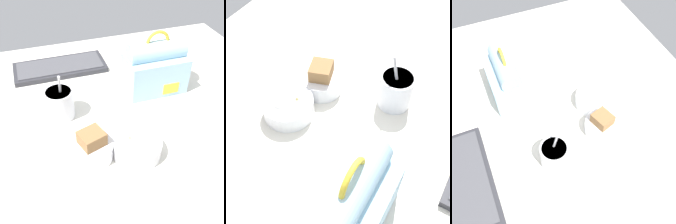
# 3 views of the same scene
# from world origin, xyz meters

# --- Properties ---
(desk_surface) EXTENTS (1.40, 1.10, 0.02)m
(desk_surface) POSITION_xyz_m (0.00, 0.00, 0.01)
(desk_surface) COLOR silver
(desk_surface) RESTS_ON ground
(keyboard) EXTENTS (0.34, 0.14, 0.02)m
(keyboard) POSITION_xyz_m (-0.05, 0.34, 0.03)
(keyboard) COLOR #2D2D33
(keyboard) RESTS_ON desk_surface
(lunch_bag) EXTENTS (0.19, 0.13, 0.21)m
(lunch_bag) POSITION_xyz_m (0.23, 0.13, 0.10)
(lunch_bag) COLOR #9EC6DB
(lunch_bag) RESTS_ON desk_surface
(soup_cup) EXTENTS (0.08, 0.08, 0.15)m
(soup_cup) POSITION_xyz_m (-0.09, 0.08, 0.07)
(soup_cup) COLOR silver
(soup_cup) RESTS_ON desk_surface
(bento_bowl_sandwich) EXTENTS (0.11, 0.11, 0.08)m
(bento_bowl_sandwich) POSITION_xyz_m (-0.04, -0.11, 0.05)
(bento_bowl_sandwich) COLOR silver
(bento_bowl_sandwich) RESTS_ON desk_surface
(bento_bowl_snacks) EXTENTS (0.13, 0.13, 0.06)m
(bento_bowl_snacks) POSITION_xyz_m (0.07, -0.13, 0.04)
(bento_bowl_snacks) COLOR silver
(bento_bowl_snacks) RESTS_ON desk_surface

